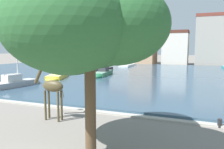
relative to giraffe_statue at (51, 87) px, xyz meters
name	(u,v)px	position (x,y,z in m)	size (l,w,h in m)	color
harbor_water	(161,75)	(2.65, 25.45, -1.94)	(86.02, 45.40, 0.29)	#334C60
quay_edge_coping	(106,113)	(2.65, 2.50, -2.02)	(86.02, 0.50, 0.12)	#ADA89E
giraffe_statue	(51,87)	(0.00, 0.00, 0.00)	(2.34, 0.55, 4.08)	#4C4228
sailboat_yellow	(57,77)	(-10.14, 14.73, -1.64)	(3.85, 6.50, 6.60)	gold
sailboat_black	(104,68)	(-8.72, 28.04, -1.46)	(1.82, 6.71, 6.36)	black
sailboat_white	(129,65)	(-7.68, 40.70, -1.73)	(2.39, 9.11, 5.80)	white
sailboat_green	(102,73)	(-5.54, 20.08, -1.43)	(2.44, 7.07, 9.40)	#236B42
sailboat_grey	(18,83)	(-10.28, 7.79, -1.50)	(2.36, 6.03, 5.90)	#939399
shade_tree	(84,30)	(4.21, -3.39, 3.12)	(6.72, 7.05, 6.96)	brown
mooring_bollard	(220,123)	(9.72, 2.35, -1.83)	(0.24, 0.24, 0.50)	#232326
townhouse_narrow_midrow	(126,47)	(-12.76, 53.87, 2.63)	(8.09, 7.22, 9.40)	gray
townhouse_corner_house	(143,44)	(-6.66, 51.20, 3.65)	(6.73, 7.54, 11.43)	tan
townhouse_wide_warehouse	(175,48)	(2.05, 51.80, 2.52)	(6.67, 6.49, 9.18)	beige
townhouse_end_terrace	(213,40)	(11.14, 51.22, 4.43)	(8.32, 5.32, 12.99)	gray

